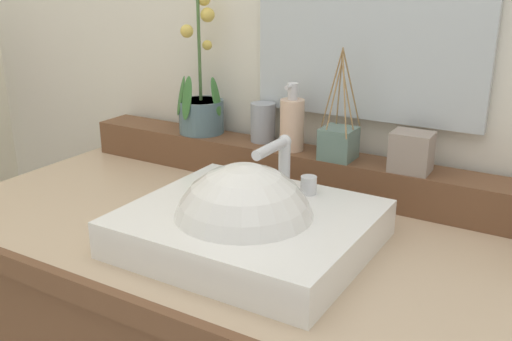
# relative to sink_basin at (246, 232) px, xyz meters

# --- Properties ---
(back_ledge) EXTENTS (1.27, 0.11, 0.09)m
(back_ledge) POSITION_rel_sink_basin_xyz_m (-0.03, 0.35, 0.01)
(back_ledge) COLOR brown
(back_ledge) RESTS_ON vanity_cabinet
(sink_basin) EXTENTS (0.43, 0.38, 0.29)m
(sink_basin) POSITION_rel_sink_basin_xyz_m (0.00, 0.00, 0.00)
(sink_basin) COLOR white
(sink_basin) RESTS_ON vanity_cabinet
(soap_bar) EXTENTS (0.07, 0.04, 0.02)m
(soap_bar) POSITION_rel_sink_basin_xyz_m (-0.12, 0.12, 0.05)
(soap_bar) COLOR beige
(soap_bar) RESTS_ON sink_basin
(potted_plant) EXTENTS (0.12, 0.13, 0.35)m
(potted_plant) POSITION_rel_sink_basin_xyz_m (-0.36, 0.35, 0.13)
(potted_plant) COLOR slate
(potted_plant) RESTS_ON back_ledge
(soap_dispenser) EXTENTS (0.06, 0.06, 0.16)m
(soap_dispenser) POSITION_rel_sink_basin_xyz_m (-0.08, 0.34, 0.12)
(soap_dispenser) COLOR beige
(soap_dispenser) RESTS_ON back_ledge
(tumbler_cup) EXTENTS (0.06, 0.06, 0.10)m
(tumbler_cup) POSITION_rel_sink_basin_xyz_m (-0.18, 0.37, 0.10)
(tumbler_cup) COLOR #9299A3
(tumbler_cup) RESTS_ON back_ledge
(reed_diffuser) EXTENTS (0.08, 0.10, 0.25)m
(reed_diffuser) POSITION_rel_sink_basin_xyz_m (0.04, 0.33, 0.09)
(reed_diffuser) COLOR slate
(reed_diffuser) RESTS_ON back_ledge
(trinket_box) EXTENTS (0.08, 0.07, 0.08)m
(trinket_box) POSITION_rel_sink_basin_xyz_m (0.20, 0.33, 0.10)
(trinket_box) COLOR gray
(trinket_box) RESTS_ON back_ledge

